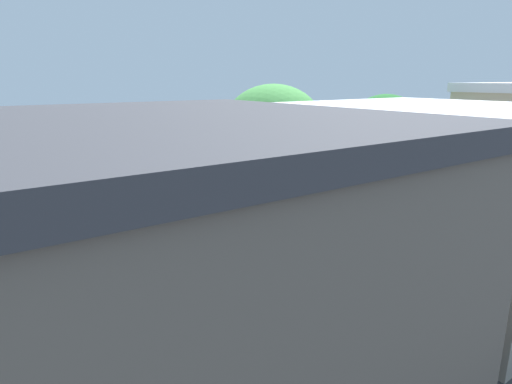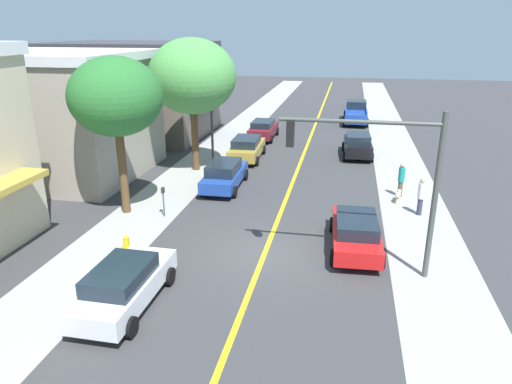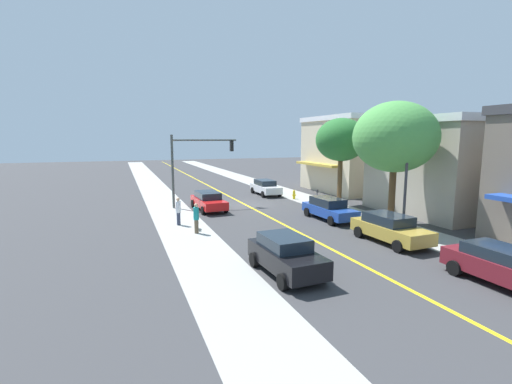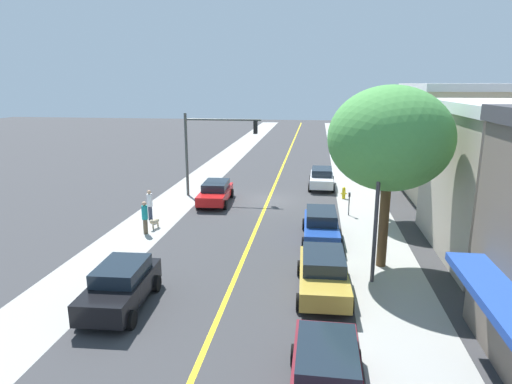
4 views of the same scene
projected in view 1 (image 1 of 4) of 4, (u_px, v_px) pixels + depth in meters
The scene contains 21 objects.
ground_plane at pixel (330, 185), 35.01m from camera, with size 140.00×140.00×0.00m, color #38383A.
sidewalk_left at pixel (396, 202), 29.94m from camera, with size 3.24×126.00×0.01m, color #9E9E99.
sidewalk_right at pixel (280, 171), 40.08m from camera, with size 3.24×126.00×0.01m, color #9E9E99.
road_centerline_stripe at pixel (330, 185), 35.01m from camera, with size 0.20×126.00×0.00m, color yellow.
tan_rowhouse at pixel (438, 194), 17.93m from camera, with size 10.96×9.27×7.23m.
pale_office_building at pixel (182, 256), 11.45m from camera, with size 13.22×10.37×7.39m.
street_tree_left_near at pixel (273, 128), 22.62m from camera, with size 5.23×5.23×7.98m.
street_tree_right_corner at pixel (385, 125), 26.05m from camera, with size 4.21×4.21×7.36m.
fire_hydrant at pixel (395, 191), 31.43m from camera, with size 0.44×0.24×0.85m.
parking_meter at pixel (357, 192), 28.93m from camera, with size 0.12×0.18×1.45m.
traffic_light_mast at pixel (303, 129), 37.73m from camera, with size 5.51×0.32×5.98m.
street_lamp at pixel (239, 161), 22.51m from camera, with size 0.70×0.36×6.69m.
red_sedan_right_curb at pixel (291, 170), 36.98m from camera, with size 2.19×4.84×1.45m.
white_sedan_left_curb at pixel (406, 176), 34.43m from camera, with size 2.01×4.56×1.51m.
black_sedan_right_curb at pixel (118, 194), 28.83m from camera, with size 2.16×4.27×1.61m.
blue_sedan_left_curb at pixel (286, 199), 27.75m from camera, with size 2.05×4.76×1.53m.
maroon_sedan_left_curb at pixel (83, 240), 20.71m from camera, with size 2.01×4.53×1.51m.
gold_sedan_left_curb at pixel (201, 216), 24.28m from camera, with size 2.16×4.70×1.55m.
pedestrian_white_shirt at pixel (229, 167), 36.89m from camera, with size 0.33×0.33×1.84m.
pedestrian_teal_shirt at pixel (207, 172), 34.95m from camera, with size 0.33×0.33×1.83m.
small_dog at pixel (218, 178), 35.47m from camera, with size 0.44×0.82×0.61m.
Camera 1 is at (-24.31, 24.55, 8.22)m, focal length 30.67 mm.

